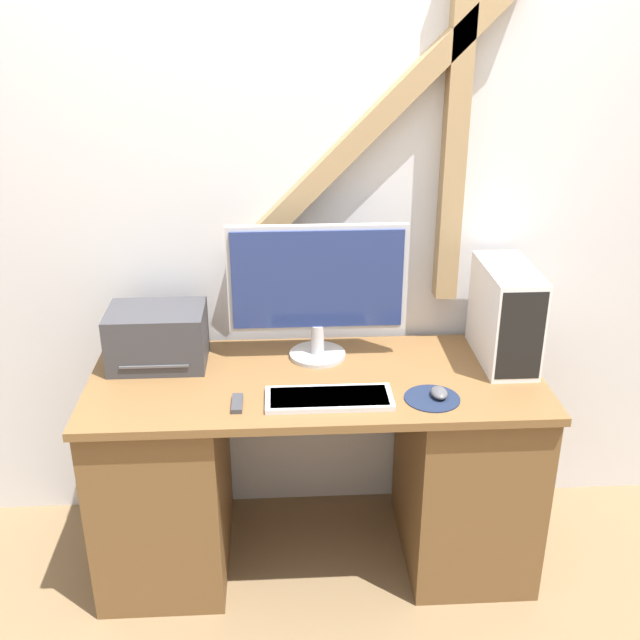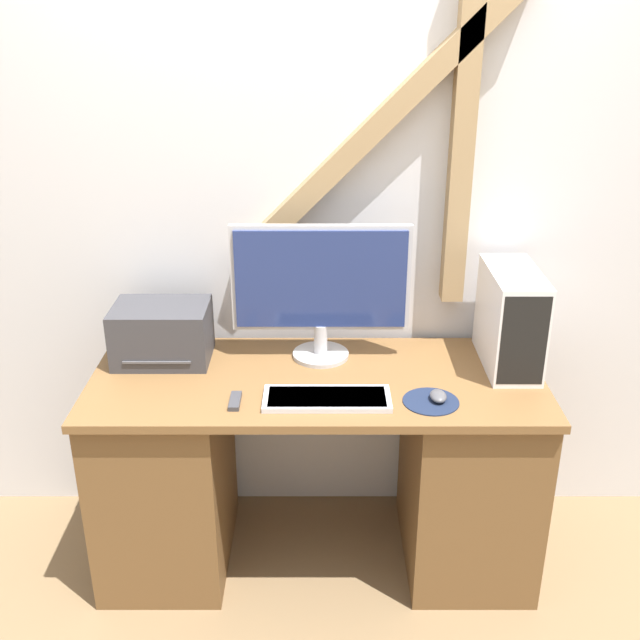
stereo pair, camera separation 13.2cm
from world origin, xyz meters
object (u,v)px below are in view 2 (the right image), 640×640
at_px(mouse, 437,396).
at_px(remote_control, 234,401).
at_px(computer_tower, 510,319).
at_px(monitor, 320,285).
at_px(printer, 161,333).
at_px(keyboard, 326,398).

height_order(mouse, remote_control, mouse).
bearing_deg(computer_tower, monitor, 174.68).
bearing_deg(printer, monitor, 2.31).
distance_m(monitor, mouse, 0.58).
distance_m(computer_tower, remote_control, 1.03).
bearing_deg(keyboard, computer_tower, 22.72).
height_order(printer, remote_control, printer).
bearing_deg(monitor, mouse, -40.96).
xyz_separation_m(keyboard, remote_control, (-0.31, -0.01, -0.00)).
xyz_separation_m(monitor, keyboard, (0.02, -0.34, -0.28)).
xyz_separation_m(keyboard, computer_tower, (0.66, 0.28, 0.17)).
bearing_deg(computer_tower, keyboard, -157.28).
bearing_deg(computer_tower, mouse, -136.33).
bearing_deg(monitor, printer, -177.69).
xyz_separation_m(monitor, printer, (-0.58, -0.02, -0.18)).
distance_m(mouse, printer, 1.03).
distance_m(monitor, keyboard, 0.44).
xyz_separation_m(printer, remote_control, (0.30, -0.33, -0.10)).
relative_size(mouse, printer, 0.24).
bearing_deg(keyboard, mouse, 0.01).
bearing_deg(monitor, keyboard, -86.52).
relative_size(computer_tower, printer, 1.13).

